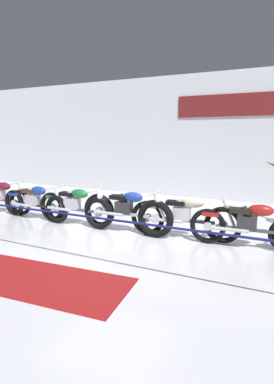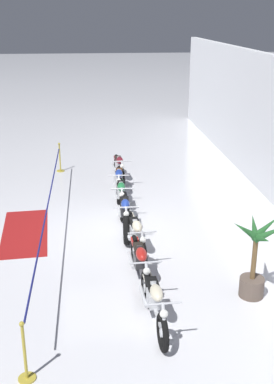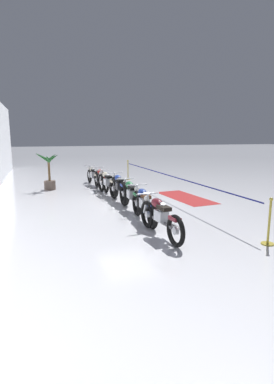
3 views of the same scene
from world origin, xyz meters
The scene contains 12 objects.
ground_plane centered at (0.00, 0.00, 0.00)m, with size 120.00×120.00×0.00m, color silver.
motorcycle_maroon_0 centered at (-3.97, 0.61, 0.47)m, with size 2.19×0.62×0.93m.
motorcycle_blue_1 centered at (-2.60, 0.52, 0.45)m, with size 2.27×0.62×0.93m.
motorcycle_green_2 centered at (-1.32, 0.50, 0.47)m, with size 2.17×0.62×0.95m.
motorcycle_blue_3 centered at (0.08, 0.51, 0.49)m, with size 2.27×0.62×0.99m.
motorcycle_cream_4 centered at (1.38, 0.66, 0.48)m, with size 2.36×0.62×0.96m.
motorcycle_red_5 centered at (2.68, 0.62, 0.47)m, with size 2.29×0.62×0.94m.
motorcycle_cream_6 centered at (4.08, 0.73, 0.46)m, with size 2.16×0.62×0.91m.
potted_palm_left_of_row centered at (3.35, 2.81, 0.79)m, with size 1.12×1.02×1.71m.
stanchion_far_left centered at (-1.39, -1.42, 0.74)m, with size 10.47×0.28×1.05m.
stanchion_mid_left centered at (5.31, -1.42, 0.36)m, with size 0.28×0.28×1.05m.
floor_banner centered at (-0.13, -2.09, 0.00)m, with size 2.91×1.15×0.01m, color maroon.
Camera 3 is at (-10.26, 3.31, 2.36)m, focal length 28.00 mm.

